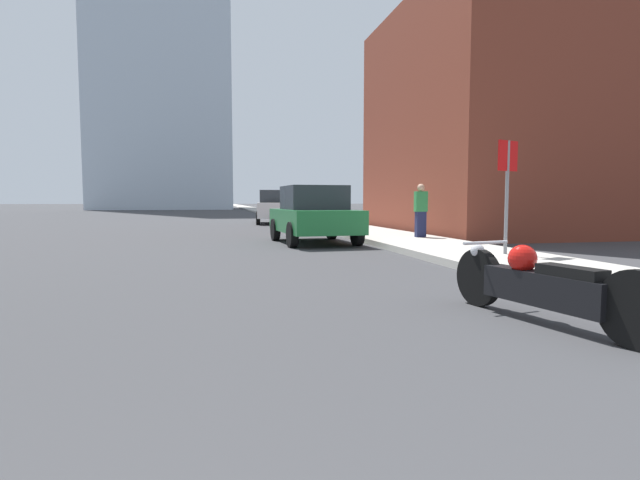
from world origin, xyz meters
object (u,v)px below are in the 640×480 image
(motorcycle, at_px, (541,285))
(pedestrian, at_px, (421,210))
(parked_car_white, at_px, (274,207))
(parked_car_green, at_px, (314,215))
(stop_sign, at_px, (507,177))

(motorcycle, bearing_deg, pedestrian, 62.28)
(motorcycle, relative_size, parked_car_white, 0.58)
(motorcycle, relative_size, parked_car_green, 0.63)
(parked_car_green, relative_size, pedestrian, 2.54)
(parked_car_green, bearing_deg, motorcycle, -91.49)
(motorcycle, height_order, pedestrian, pedestrian)
(motorcycle, xyz_separation_m, pedestrian, (2.79, 9.40, 0.55))
(motorcycle, xyz_separation_m, stop_sign, (2.57, 4.67, 1.30))
(parked_car_white, relative_size, stop_sign, 1.92)
(motorcycle, xyz_separation_m, parked_car_white, (-0.01, 22.22, 0.49))
(motorcycle, height_order, parked_car_white, parked_car_white)
(parked_car_white, distance_m, pedestrian, 13.12)
(motorcycle, relative_size, stop_sign, 1.11)
(motorcycle, bearing_deg, stop_sign, 49.97)
(parked_car_green, relative_size, parked_car_white, 0.91)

